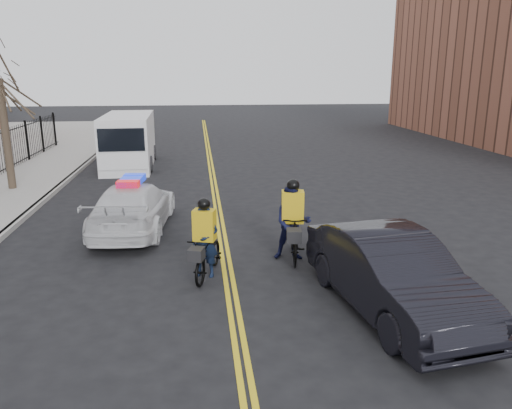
{
  "coord_description": "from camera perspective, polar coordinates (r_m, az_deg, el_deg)",
  "views": [
    {
      "loc": [
        -0.59,
        -9.31,
        4.42
      ],
      "look_at": [
        0.76,
        2.27,
        1.3
      ],
      "focal_mm": 35.0,
      "sensor_mm": 36.0,
      "label": 1
    }
  ],
  "objects": [
    {
      "name": "dark_sedan",
      "position": [
        9.74,
        15.19,
        -7.61
      ],
      "size": [
        2.31,
        4.83,
        1.53
      ],
      "primitive_type": "imported",
      "rotation": [
        0.0,
        0.0,
        0.16
      ],
      "color": "black",
      "rests_on": "ground"
    },
    {
      "name": "center_line_left",
      "position": [
        17.87,
        -4.83,
        0.63
      ],
      "size": [
        0.1,
        60.0,
        0.01
      ],
      "primitive_type": "cube",
      "color": "yellow",
      "rests_on": "ground"
    },
    {
      "name": "cargo_van",
      "position": [
        24.51,
        -14.37,
        6.96
      ],
      "size": [
        2.41,
        5.91,
        2.45
      ],
      "rotation": [
        0.0,
        0.0,
        0.03
      ],
      "color": "white",
      "rests_on": "ground"
    },
    {
      "name": "ground",
      "position": [
        10.32,
        -2.79,
        -10.38
      ],
      "size": [
        120.0,
        120.0,
        0.0
      ],
      "primitive_type": "plane",
      "color": "black",
      "rests_on": "ground"
    },
    {
      "name": "cyclist_far",
      "position": [
        12.01,
        4.16,
        -2.69
      ],
      "size": [
        0.97,
        2.01,
        1.98
      ],
      "rotation": [
        0.0,
        0.0,
        -0.13
      ],
      "color": "black",
      "rests_on": "ground"
    },
    {
      "name": "street_tree",
      "position": [
        20.56,
        -27.13,
        10.91
      ],
      "size": [
        3.2,
        3.2,
        4.8
      ],
      "color": "#33281E",
      "rests_on": "sidewalk"
    },
    {
      "name": "cyclist_near",
      "position": [
        11.09,
        -5.86,
        -5.12
      ],
      "size": [
        1.15,
        1.93,
        1.79
      ],
      "rotation": [
        0.0,
        0.0,
        -0.3
      ],
      "color": "black",
      "rests_on": "ground"
    },
    {
      "name": "center_line_right",
      "position": [
        17.88,
        -4.32,
        0.64
      ],
      "size": [
        0.1,
        60.0,
        0.01
      ],
      "primitive_type": "cube",
      "color": "yellow",
      "rests_on": "ground"
    },
    {
      "name": "police_cruiser",
      "position": [
        14.62,
        -13.86,
        -0.23
      ],
      "size": [
        2.29,
        4.86,
        1.53
      ],
      "rotation": [
        0.0,
        0.0,
        3.06
      ],
      "color": "silver",
      "rests_on": "ground"
    },
    {
      "name": "curb",
      "position": [
        18.65,
        -23.33,
        0.26
      ],
      "size": [
        0.2,
        60.0,
        0.15
      ],
      "primitive_type": "cube",
      "color": "gray",
      "rests_on": "ground"
    }
  ]
}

